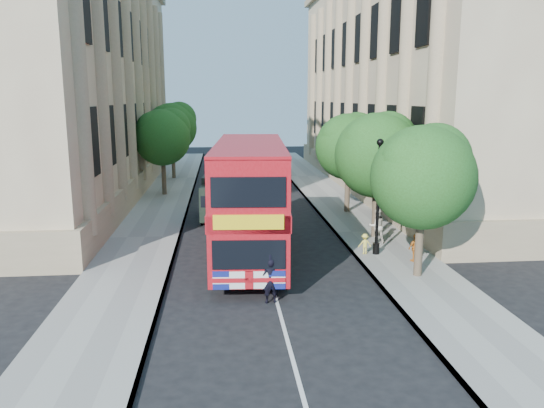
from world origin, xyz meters
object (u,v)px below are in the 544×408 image
object	(u,v)px
woman_pedestrian	(377,226)
double_decker_bus	(250,196)
police_constable	(270,281)
lamp_post	(378,202)
box_van	(219,198)

from	to	relation	value
woman_pedestrian	double_decker_bus	bearing A→B (deg)	7.93
double_decker_bus	woman_pedestrian	distance (m)	6.55
police_constable	double_decker_bus	bearing A→B (deg)	-96.38
lamp_post	box_van	xyz separation A→B (m)	(-7.02, 8.18, -1.26)
police_constable	woman_pedestrian	xyz separation A→B (m)	(5.76, 6.75, 0.16)
box_van	police_constable	world-z (taller)	box_van
lamp_post	box_van	bearing A→B (deg)	130.62
lamp_post	box_van	world-z (taller)	lamp_post
box_van	woman_pedestrian	xyz separation A→B (m)	(7.54, -6.43, -0.28)
woman_pedestrian	box_van	bearing A→B (deg)	-44.98
box_van	double_decker_bus	bearing A→B (deg)	-75.25
double_decker_bus	lamp_post	bearing A→B (deg)	-0.33
double_decker_bus	box_van	size ratio (longest dim) A/B	2.41
lamp_post	double_decker_bus	bearing A→B (deg)	175.96
woman_pedestrian	police_constable	bearing A→B (deg)	45.02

